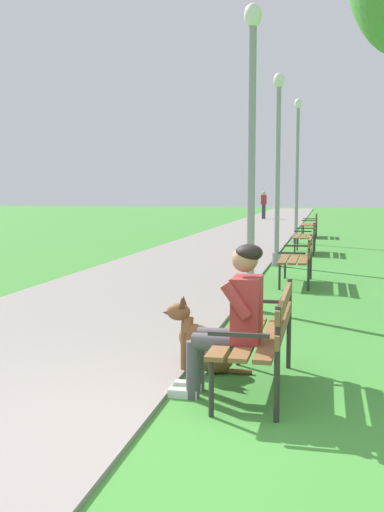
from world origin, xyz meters
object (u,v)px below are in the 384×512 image
dog_brown (204,345)px  pedestrian_distant (264,205)px  park_bench_far (308,234)px  lamp_post_near (251,155)px  park_bench_furthest (311,223)px  person_seated_on_near_bench (233,315)px  lamp_post_far (297,169)px  park_bench_mid (300,256)px  park_bench_near (262,330)px  lamp_post_mid (278,168)px

dog_brown → pedestrian_distant: bearing=94.8°
park_bench_far → lamp_post_near: size_ratio=0.36×
dog_brown → park_bench_furthest: bearing=88.2°
dog_brown → lamp_post_near: (0.05, 3.03, 1.89)m
person_seated_on_near_bench → lamp_post_far: size_ratio=0.28×
park_bench_far → lamp_post_far: 3.55m
park_bench_mid → lamp_post_far: (-0.49, 8.62, 1.83)m
dog_brown → lamp_post_near: lamp_post_near is taller
pedestrian_distant → park_bench_furthest: bearing=-77.0°
park_bench_near → lamp_post_far: 14.70m
park_bench_near → lamp_post_near: size_ratio=0.36×
park_bench_mid → person_seated_on_near_bench: 6.20m
park_bench_far → dog_brown: park_bench_far is taller
park_bench_near → lamp_post_mid: lamp_post_mid is taller
lamp_post_near → park_bench_mid: bearing=77.5°
lamp_post_near → lamp_post_far: (0.07, 11.17, 0.19)m
park_bench_near → person_seated_on_near_bench: 0.35m
park_bench_near → dog_brown: size_ratio=1.80×
park_bench_mid → lamp_post_near: (-0.57, -2.55, 1.64)m
lamp_post_mid → pedestrian_distant: bearing=96.6°
lamp_post_mid → person_seated_on_near_bench: bearing=-87.6°
park_bench_mid → lamp_post_near: lamp_post_near is taller
park_bench_mid → park_bench_furthest: size_ratio=1.00×
person_seated_on_near_bench → dog_brown: size_ratio=1.50×
park_bench_furthest → lamp_post_mid: size_ratio=0.36×
park_bench_far → person_seated_on_near_bench: size_ratio=1.20×
park_bench_near → pedestrian_distant: 30.93m
person_seated_on_near_bench → lamp_post_mid: lamp_post_mid is taller
park_bench_far → person_seated_on_near_bench: 11.80m
park_bench_mid → dog_brown: bearing=-96.3°
park_bench_near → park_bench_furthest: 17.45m
park_bench_mid → lamp_post_mid: lamp_post_mid is taller
person_seated_on_near_bench → park_bench_far: bearing=89.0°
park_bench_mid → lamp_post_far: bearing=93.3°
park_bench_far → person_seated_on_near_bench: (-0.21, -11.80, 0.17)m
dog_brown → lamp_post_mid: 8.41m
person_seated_on_near_bench → lamp_post_mid: 8.93m
park_bench_mid → dog_brown: size_ratio=1.80×
park_bench_far → park_bench_mid: bearing=-89.6°
lamp_post_near → dog_brown: bearing=-90.9°
park_bench_near → pedestrian_distant: bearing=95.8°
lamp_post_near → lamp_post_far: size_ratio=0.92×
park_bench_far → dog_brown: size_ratio=1.80×
park_bench_mid → dog_brown: park_bench_mid is taller
person_seated_on_near_bench → lamp_post_near: bearing=95.0°
park_bench_mid → park_bench_far: same height
lamp_post_near → lamp_post_far: bearing=89.6°
person_seated_on_near_bench → pedestrian_distant: (-2.93, 30.99, 0.16)m
park_bench_far → pedestrian_distant: (-3.14, 19.20, 0.33)m
person_seated_on_near_bench → lamp_post_mid: (-0.37, 8.79, 1.49)m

